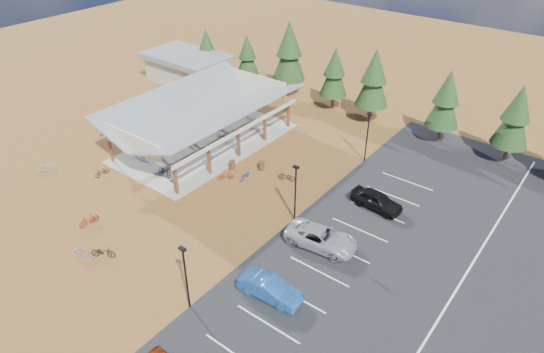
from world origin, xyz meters
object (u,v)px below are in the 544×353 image
object	(u,v)px
lamp_post_2	(367,134)
bike_4	(165,171)
lamp_post_0	(186,274)
bike_2	(216,124)
lamp_post_1	(295,189)
bike_7	(254,128)
bike_pavilion	(203,110)
bike_8	(102,172)
outbuilding	(187,68)
car_1	(270,289)
trash_bin_1	(261,166)
bike_0	(139,153)
bike_5	(209,153)
car_2	(321,238)
car_4	(377,200)
bike_11	(89,220)
bike_15	(226,176)
bike_3	(221,113)
bike_1	(183,138)
bike_6	(222,136)
bike_12	(103,252)
bike_13	(83,253)
trash_bin_0	(232,165)
bike_16	(287,177)
bike_9	(46,168)
bike_14	(245,175)

from	to	relation	value
lamp_post_2	bike_4	xyz separation A→B (m)	(-13.46, -14.06, -2.38)
lamp_post_0	bike_2	distance (m)	26.21
lamp_post_1	bike_7	size ratio (longest dim) A/B	3.26
bike_pavilion	bike_8	world-z (taller)	bike_pavilion
outbuilding	car_1	distance (m)	40.60
trash_bin_1	bike_0	distance (m)	12.48
bike_5	car_2	distance (m)	16.70
car_4	bike_7	bearing A→B (deg)	79.42
bike_5	bike_11	bearing A→B (deg)	-161.37
car_1	car_2	xyz separation A→B (m)	(-0.12, 6.54, 0.03)
lamp_post_2	bike_15	bearing A→B (deg)	-127.76
outbuilding	bike_15	xyz separation A→B (m)	(20.46, -15.03, -1.56)
lamp_post_0	bike_3	size ratio (longest dim) A/B	3.47
bike_1	car_1	bearing A→B (deg)	-116.90
bike_6	bike_12	size ratio (longest dim) A/B	0.98
outbuilding	bike_4	bearing A→B (deg)	-49.30
bike_15	lamp_post_2	bearing A→B (deg)	-87.33
bike_0	bike_13	world-z (taller)	bike_13
lamp_post_1	trash_bin_0	distance (m)	10.10
bike_5	bike_6	distance (m)	3.82
bike_pavilion	car_2	distance (m)	19.90
bike_16	bike_15	bearing A→B (deg)	-73.63
lamp_post_2	bike_9	world-z (taller)	lamp_post_2
bike_pavilion	bike_3	distance (m)	7.15
bike_9	car_4	xyz separation A→B (m)	(27.46, 14.06, 0.29)
bike_13	bike_16	size ratio (longest dim) A/B	1.07
bike_14	lamp_post_0	bearing A→B (deg)	-71.41
bike_1	bike_12	world-z (taller)	bike_1
bike_1	bike_0	bearing A→B (deg)	168.57
bike_4	car_2	size ratio (longest dim) A/B	0.34
lamp_post_0	bike_7	bearing A→B (deg)	119.62
bike_15	outbuilding	bearing A→B (deg)	4.12
bike_5	bike_15	xyz separation A→B (m)	(4.01, -1.91, -0.14)
bike_11	bike_16	distance (m)	17.53
trash_bin_1	car_2	xyz separation A→B (m)	(10.60, -5.95, 0.37)
bike_11	car_2	size ratio (longest dim) A/B	0.31
bike_11	car_2	world-z (taller)	car_2
bike_1	bike_6	distance (m)	4.04
bike_7	bike_12	size ratio (longest dim) A/B	0.84
trash_bin_0	bike_1	distance (m)	7.57
bike_1	bike_14	distance (m)	9.82
bike_6	bike_2	bearing A→B (deg)	66.15
bike_4	bike_5	size ratio (longest dim) A/B	1.13
bike_3	bike_16	size ratio (longest dim) A/B	0.90
bike_1	bike_14	size ratio (longest dim) A/B	1.15
bike_16	bike_2	bearing A→B (deg)	-127.23
lamp_post_0	bike_15	bearing A→B (deg)	123.38
bike_6	trash_bin_1	bearing A→B (deg)	-94.24
bike_6	bike_1	bearing A→B (deg)	146.22
bike_2	bike_13	world-z (taller)	bike_13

